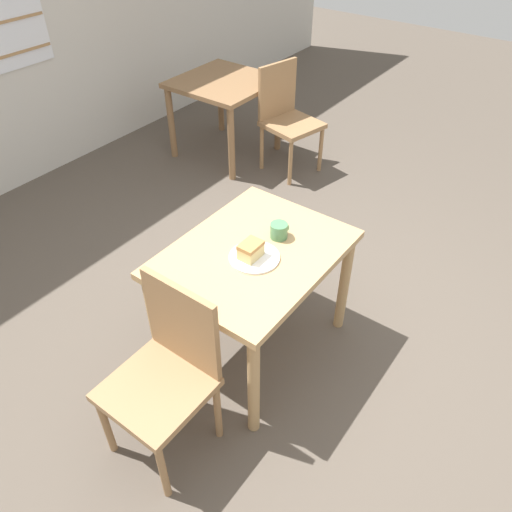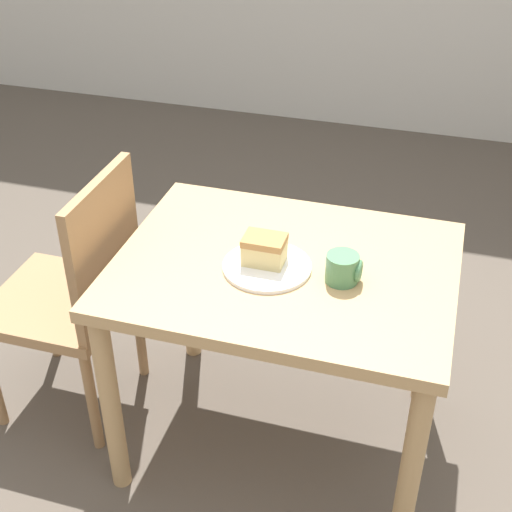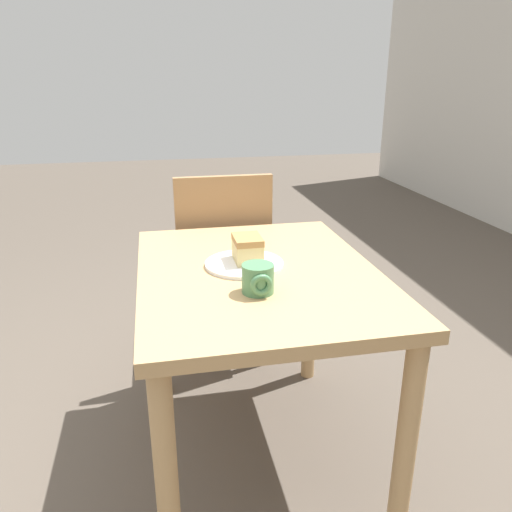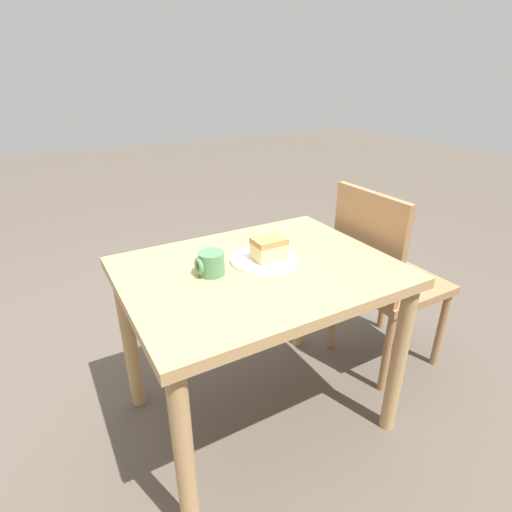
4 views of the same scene
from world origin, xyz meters
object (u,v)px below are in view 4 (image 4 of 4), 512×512
object	(u,v)px
dining_table_near	(259,293)
chair_near_window	(382,275)
coffee_mug	(210,264)
plate	(264,259)
cake_slice	(269,249)

from	to	relation	value
dining_table_near	chair_near_window	distance (m)	0.71
chair_near_window	coffee_mug	distance (m)	0.91
plate	coffee_mug	size ratio (longest dim) A/B	2.55
plate	cake_slice	xyz separation A→B (m)	(-0.01, 0.01, 0.05)
plate	coffee_mug	xyz separation A→B (m)	(0.22, 0.00, 0.04)
cake_slice	coffee_mug	size ratio (longest dim) A/B	1.18
plate	coffee_mug	bearing A→B (deg)	0.10
cake_slice	dining_table_near	bearing A→B (deg)	22.81
cake_slice	coffee_mug	bearing A→B (deg)	-3.23
chair_near_window	cake_slice	xyz separation A→B (m)	(0.64, 0.00, 0.28)
chair_near_window	cake_slice	size ratio (longest dim) A/B	7.72
dining_table_near	cake_slice	size ratio (longest dim) A/B	8.26
chair_near_window	coffee_mug	size ratio (longest dim) A/B	9.14
dining_table_near	coffee_mug	bearing A→B (deg)	-11.66
plate	dining_table_near	bearing A→B (deg)	40.33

